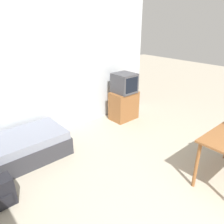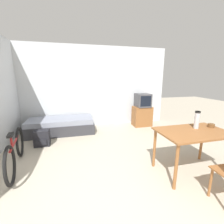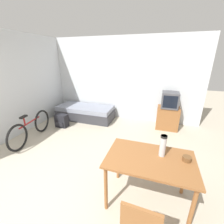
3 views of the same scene
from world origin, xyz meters
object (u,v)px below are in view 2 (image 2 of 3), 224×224
Objects in this scene: mate_bowl at (211,126)px; backpack at (42,138)px; dining_table at (193,137)px; tv at (142,111)px; thermos_flask at (197,119)px; bicycle at (16,151)px; daybed at (61,126)px.

backpack is at bearing 152.36° from mate_bowl.
dining_table is 3.36m from backpack.
tv is at bearing 15.99° from backpack.
backpack is (-3.26, 1.71, -0.61)m from mate_bowl.
bicycle is at bearing 166.21° from thermos_flask.
dining_table reaches higher than daybed.
thermos_flask is 2.79× the size of mate_bowl.
mate_bowl is at bearing -27.64° from backpack.
thermos_flask is at bearing -29.88° from backpack.
dining_table is 3.77× the size of thermos_flask.
thermos_flask is at bearing -93.98° from tv.
tv is 0.95× the size of dining_table.
dining_table is 0.49m from mate_bowl.
thermos_flask is at bearing -44.75° from daybed.
tv is 3.58× the size of thermos_flask.
thermos_flask reaches higher than bicycle.
thermos_flask is (-0.18, -2.58, 0.41)m from tv.
daybed is 1.23× the size of bicycle.
mate_bowl is (0.32, -0.02, -0.14)m from thermos_flask.
tv is at bearing 1.33° from daybed.
daybed is 2.74m from tv.
backpack is at bearing 73.10° from bicycle.
dining_table is at bearing -96.92° from tv.
dining_table is 0.75× the size of bicycle.
daybed is 3.59m from dining_table.
bicycle is 3.37m from thermos_flask.
bicycle is at bearing 167.15° from mate_bowl.
thermos_flask is at bearing 176.90° from mate_bowl.
mate_bowl is (0.14, -2.60, 0.27)m from tv.
bicycle reaches higher than daybed.
bicycle is at bearing 163.59° from dining_table.
tv is 3.84m from bicycle.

